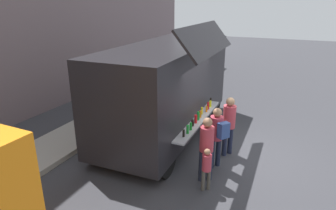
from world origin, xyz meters
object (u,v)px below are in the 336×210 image
Objects in this scene: customer_front_ordering at (229,122)px; customer_rear_waiting at (207,144)px; food_truck_main at (168,87)px; child_near_queue at (207,166)px; customer_mid_with_backpack at (217,132)px; trash_bin at (154,85)px.

customer_front_ordering reaches higher than customer_rear_waiting.
customer_rear_waiting is (-2.22, -2.04, -0.62)m from food_truck_main.
customer_rear_waiting is 0.54m from child_near_queue.
food_truck_main reaches higher than customer_front_ordering.
customer_front_ordering is at bearing -43.30° from customer_rear_waiting.
food_truck_main is 3.82× the size of customer_mid_with_backpack.
child_near_queue is (-0.39, -0.14, -0.35)m from customer_rear_waiting.
trash_bin is 7.68m from child_near_queue.
trash_bin is 7.30m from customer_rear_waiting.
customer_rear_waiting is at bearing -143.25° from trash_bin.
trash_bin is 6.81m from customer_mid_with_backpack.
child_near_queue is (-2.61, -2.18, -0.97)m from food_truck_main.
customer_front_ordering is 1.61× the size of child_near_queue.
customer_rear_waiting is (-1.52, 0.17, -0.03)m from customer_front_ordering.
customer_rear_waiting is (-0.70, 0.07, -0.03)m from customer_mid_with_backpack.
customer_rear_waiting is 1.55× the size of child_near_queue.
trash_bin is at bearing 31.41° from food_truck_main.
customer_front_ordering is at bearing -133.63° from trash_bin.
food_truck_main is at bearing -2.63° from customer_mid_with_backpack.
customer_mid_with_backpack is at bearing -127.09° from food_truck_main.
customer_front_ordering is at bearing -41.04° from child_near_queue.
customer_rear_waiting is at bearing -138.71° from food_truck_main.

